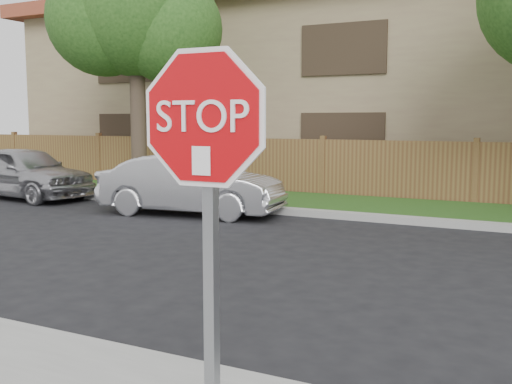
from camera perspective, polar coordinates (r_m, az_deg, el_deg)
The scene contains 8 objects.
far_curb at distance 12.60m, azimuth 18.25°, elevation -2.88°, with size 70.00×0.30×0.15m, color gray.
grass_strip at distance 14.22m, azimuth 19.27°, elevation -1.90°, with size 70.00×3.00×0.12m, color #1E4714.
fence at distance 15.71m, azimuth 20.17°, elevation 1.59°, with size 70.00×0.12×1.60m, color brown.
apartment_building at distance 21.27m, azimuth 22.33°, elevation 10.14°, with size 35.20×9.20×7.20m.
tree_left at distance 17.74m, azimuth -11.62°, elevation 16.77°, with size 4.80×3.90×7.78m.
stop_sign at distance 3.15m, azimuth -4.79°, elevation 1.21°, with size 1.01×0.13×2.55m.
sedan_far_left at distance 17.44m, azimuth -21.21°, elevation 1.77°, with size 1.70×4.23×1.44m, color #A5A5A9.
sedan_left at distance 13.55m, azimuth -6.21°, elevation 0.69°, with size 1.45×4.15×1.37m, color #BCBCC1.
Camera 1 is at (1.84, -4.15, 2.14)m, focal length 42.00 mm.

